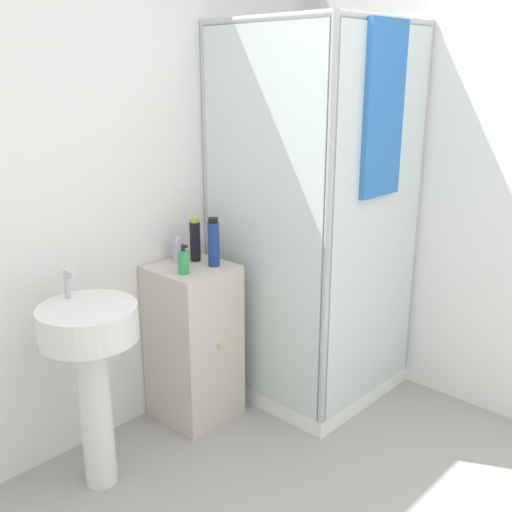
{
  "coord_description": "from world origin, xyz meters",
  "views": [
    {
      "loc": [
        -1.39,
        -0.8,
        1.84
      ],
      "look_at": [
        0.66,
        1.13,
        0.96
      ],
      "focal_mm": 42.0,
      "sensor_mm": 36.0,
      "label": 1
    }
  ],
  "objects_px": {
    "shampoo_bottle_tall_black": "(195,240)",
    "sink": "(91,356)",
    "shampoo_bottle_blue": "(214,243)",
    "lotion_bottle_white": "(178,252)",
    "soap_dispenser": "(183,262)"
  },
  "relations": [
    {
      "from": "soap_dispenser",
      "to": "shampoo_bottle_blue",
      "type": "xyz_separation_m",
      "value": [
        0.19,
        -0.02,
        0.06
      ]
    },
    {
      "from": "shampoo_bottle_tall_black",
      "to": "shampoo_bottle_blue",
      "type": "xyz_separation_m",
      "value": [
        0.01,
        -0.14,
        0.01
      ]
    },
    {
      "from": "shampoo_bottle_tall_black",
      "to": "sink",
      "type": "bearing_deg",
      "value": -167.05
    },
    {
      "from": "soap_dispenser",
      "to": "lotion_bottle_white",
      "type": "relative_size",
      "value": 1.12
    },
    {
      "from": "shampoo_bottle_tall_black",
      "to": "lotion_bottle_white",
      "type": "height_order",
      "value": "shampoo_bottle_tall_black"
    },
    {
      "from": "sink",
      "to": "lotion_bottle_white",
      "type": "distance_m",
      "value": 0.78
    },
    {
      "from": "shampoo_bottle_blue",
      "to": "lotion_bottle_white",
      "type": "bearing_deg",
      "value": 112.73
    },
    {
      "from": "shampoo_bottle_tall_black",
      "to": "lotion_bottle_white",
      "type": "relative_size",
      "value": 1.74
    },
    {
      "from": "sink",
      "to": "shampoo_bottle_tall_black",
      "type": "distance_m",
      "value": 0.86
    },
    {
      "from": "shampoo_bottle_tall_black",
      "to": "lotion_bottle_white",
      "type": "xyz_separation_m",
      "value": [
        -0.08,
        0.06,
        -0.06
      ]
    },
    {
      "from": "sink",
      "to": "soap_dispenser",
      "type": "distance_m",
      "value": 0.65
    },
    {
      "from": "soap_dispenser",
      "to": "lotion_bottle_white",
      "type": "height_order",
      "value": "soap_dispenser"
    },
    {
      "from": "shampoo_bottle_tall_black",
      "to": "soap_dispenser",
      "type": "bearing_deg",
      "value": -147.01
    },
    {
      "from": "soap_dispenser",
      "to": "shampoo_bottle_blue",
      "type": "relative_size",
      "value": 0.59
    },
    {
      "from": "lotion_bottle_white",
      "to": "sink",
      "type": "bearing_deg",
      "value": -161.48
    }
  ]
}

